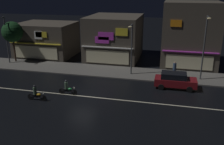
# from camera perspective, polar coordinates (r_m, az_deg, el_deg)

# --- Properties ---
(ground_plane) EXTENTS (140.00, 140.00, 0.00)m
(ground_plane) POSITION_cam_1_polar(r_m,az_deg,el_deg) (25.00, -6.96, -5.30)
(ground_plane) COLOR black
(lane_divider_stripe) EXTENTS (33.28, 0.16, 0.01)m
(lane_divider_stripe) POSITION_cam_1_polar(r_m,az_deg,el_deg) (24.99, -6.96, -5.29)
(lane_divider_stripe) COLOR beige
(lane_divider_stripe) RESTS_ON ground
(sidewalk_far) EXTENTS (35.03, 4.54, 0.14)m
(sidewalk_far) POSITION_cam_1_polar(r_m,az_deg,el_deg) (31.93, -2.12, 0.36)
(sidewalk_far) COLOR #5B5954
(sidewalk_far) RESTS_ON ground
(storefront_left_block) EXTENTS (8.27, 7.18, 5.01)m
(storefront_left_block) POSITION_cam_1_polar(r_m,az_deg,el_deg) (40.38, -14.53, 7.25)
(storefront_left_block) COLOR #4C443A
(storefront_left_block) RESTS_ON ground
(storefront_center_block) EXTENTS (7.07, 7.16, 8.40)m
(storefront_center_block) POSITION_cam_1_polar(r_m,az_deg,el_deg) (35.51, 17.20, 8.30)
(storefront_center_block) COLOR #4C443A
(storefront_center_block) RESTS_ON ground
(storefront_right_block) EXTENTS (7.34, 9.03, 6.23)m
(storefront_right_block) POSITION_cam_1_polar(r_m,az_deg,el_deg) (37.46, 0.60, 7.94)
(storefront_right_block) COLOR #4C443A
(storefront_right_block) RESTS_ON ground
(streetlamp_west) EXTENTS (0.44, 1.64, 6.34)m
(streetlamp_west) POSITION_cam_1_polar(r_m,az_deg,el_deg) (36.99, -23.02, 7.62)
(streetlamp_west) COLOR #47494C
(streetlamp_west) RESTS_ON sidewalk_far
(streetlamp_mid) EXTENTS (0.44, 1.64, 6.05)m
(streetlamp_mid) POSITION_cam_1_polar(r_m,az_deg,el_deg) (29.51, 4.41, 6.26)
(streetlamp_mid) COLOR #47494C
(streetlamp_mid) RESTS_ON sidewalk_far
(streetlamp_east) EXTENTS (0.44, 1.64, 7.17)m
(streetlamp_east) POSITION_cam_1_polar(r_m,az_deg,el_deg) (29.26, 20.21, 6.24)
(streetlamp_east) COLOR #47494C
(streetlamp_east) RESTS_ON sidewalk_far
(pedestrian_on_sidewalk) EXTENTS (0.38, 0.38, 1.92)m
(pedestrian_on_sidewalk) POSITION_cam_1_polar(r_m,az_deg,el_deg) (29.97, 13.90, 0.50)
(pedestrian_on_sidewalk) COLOR #334766
(pedestrian_on_sidewalk) RESTS_ON sidewalk_far
(street_tree) EXTENTS (2.83, 2.83, 5.59)m
(street_tree) POSITION_cam_1_polar(r_m,az_deg,el_deg) (37.51, -21.61, 8.49)
(street_tree) COLOR #473323
(street_tree) RESTS_ON sidewalk_far
(parked_car_near_kerb) EXTENTS (4.30, 1.98, 1.67)m
(parked_car_near_kerb) POSITION_cam_1_polar(r_m,az_deg,el_deg) (27.28, 14.04, -1.68)
(parked_car_near_kerb) COLOR maroon
(parked_car_near_kerb) RESTS_ON ground
(motorcycle_following) EXTENTS (1.90, 0.60, 1.52)m
(motorcycle_following) POSITION_cam_1_polar(r_m,az_deg,el_deg) (24.72, -16.76, -4.69)
(motorcycle_following) COLOR black
(motorcycle_following) RESTS_ON ground
(motorcycle_opposite_lane) EXTENTS (1.90, 0.60, 1.52)m
(motorcycle_opposite_lane) POSITION_cam_1_polar(r_m,az_deg,el_deg) (25.32, -10.07, -3.59)
(motorcycle_opposite_lane) COLOR black
(motorcycle_opposite_lane) RESTS_ON ground
(traffic_cone) EXTENTS (0.36, 0.36, 0.55)m
(traffic_cone) POSITION_cam_1_polar(r_m,az_deg,el_deg) (28.06, 11.99, -2.24)
(traffic_cone) COLOR orange
(traffic_cone) RESTS_ON ground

